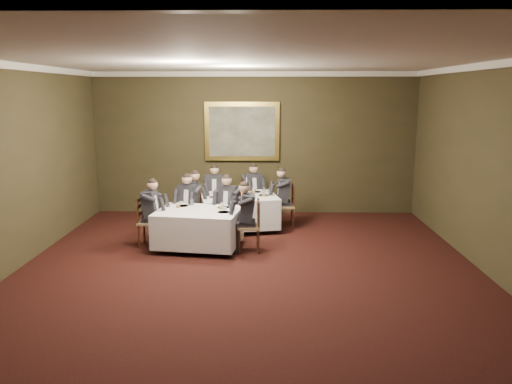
{
  "coord_description": "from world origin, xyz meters",
  "views": [
    {
      "loc": [
        0.29,
        -7.4,
        3.01
      ],
      "look_at": [
        0.1,
        1.87,
        1.15
      ],
      "focal_mm": 35.0,
      "sensor_mm": 36.0,
      "label": 1
    }
  ],
  "objects_px": {
    "chair_sec_backleft": "(190,223)",
    "diner_sec_endright": "(249,225)",
    "chair_sec_endright": "(249,237)",
    "diner_sec_endleft": "(150,221)",
    "chair_main_endright": "(285,215)",
    "diner_sec_backleft": "(189,212)",
    "candlestick": "(247,189)",
    "chair_main_backright": "(252,207)",
    "centerpiece": "(238,190)",
    "diner_main_backright": "(252,198)",
    "diner_main_backleft": "(215,200)",
    "chair_sec_endleft": "(150,232)",
    "painting": "(242,131)",
    "diner_sec_backright": "(229,214)",
    "chair_main_endleft": "(192,219)",
    "diner_main_endleft": "(192,209)",
    "diner_main_endright": "(285,205)",
    "chair_sec_backright": "(229,225)",
    "chair_main_backleft": "(215,209)",
    "table_second": "(198,226)",
    "table_main": "(239,209)"
  },
  "relations": [
    {
      "from": "diner_main_backright",
      "to": "centerpiece",
      "type": "distance_m",
      "value": 1.08
    },
    {
      "from": "chair_sec_endleft",
      "to": "painting",
      "type": "distance_m",
      "value": 3.76
    },
    {
      "from": "diner_sec_endright",
      "to": "table_main",
      "type": "bearing_deg",
      "value": 6.38
    },
    {
      "from": "diner_sec_endright",
      "to": "painting",
      "type": "xyz_separation_m",
      "value": [
        -0.27,
        3.12,
        1.54
      ]
    },
    {
      "from": "diner_sec_backright",
      "to": "diner_sec_endright",
      "type": "xyz_separation_m",
      "value": [
        0.45,
        -0.88,
        0.0
      ]
    },
    {
      "from": "diner_main_backright",
      "to": "diner_sec_backright",
      "type": "relative_size",
      "value": 1.0
    },
    {
      "from": "diner_main_backright",
      "to": "chair_sec_endright",
      "type": "distance_m",
      "value": 2.49
    },
    {
      "from": "diner_main_backright",
      "to": "diner_sec_backleft",
      "type": "distance_m",
      "value": 1.96
    },
    {
      "from": "chair_main_endleft",
      "to": "diner_main_backleft",
      "type": "bearing_deg",
      "value": 158.05
    },
    {
      "from": "painting",
      "to": "centerpiece",
      "type": "bearing_deg",
      "value": -91.0
    },
    {
      "from": "chair_main_endleft",
      "to": "table_main",
      "type": "bearing_deg",
      "value": 103.71
    },
    {
      "from": "table_second",
      "to": "diner_main_endright",
      "type": "bearing_deg",
      "value": 43.09
    },
    {
      "from": "centerpiece",
      "to": "candlestick",
      "type": "bearing_deg",
      "value": 12.5
    },
    {
      "from": "chair_sec_backleft",
      "to": "painting",
      "type": "bearing_deg",
      "value": -100.67
    },
    {
      "from": "diner_main_endright",
      "to": "painting",
      "type": "xyz_separation_m",
      "value": [
        -1.02,
        1.35,
        1.54
      ]
    },
    {
      "from": "chair_main_backleft",
      "to": "chair_sec_endright",
      "type": "bearing_deg",
      "value": 112.81
    },
    {
      "from": "chair_sec_backleft",
      "to": "diner_main_backleft",
      "type": "bearing_deg",
      "value": -92.72
    },
    {
      "from": "diner_main_endleft",
      "to": "diner_main_endright",
      "type": "distance_m",
      "value": 2.08
    },
    {
      "from": "chair_sec_backright",
      "to": "table_second",
      "type": "bearing_deg",
      "value": 74.08
    },
    {
      "from": "table_second",
      "to": "diner_sec_endright",
      "type": "bearing_deg",
      "value": -8.25
    },
    {
      "from": "diner_sec_endleft",
      "to": "diner_sec_endright",
      "type": "bearing_deg",
      "value": 84.17
    },
    {
      "from": "table_second",
      "to": "diner_sec_endleft",
      "type": "bearing_deg",
      "value": 171.75
    },
    {
      "from": "candlestick",
      "to": "chair_main_endright",
      "type": "bearing_deg",
      "value": 13.51
    },
    {
      "from": "chair_sec_backleft",
      "to": "chair_sec_endleft",
      "type": "bearing_deg",
      "value": 61.46
    },
    {
      "from": "diner_main_endright",
      "to": "painting",
      "type": "relative_size",
      "value": 0.73
    },
    {
      "from": "chair_sec_backleft",
      "to": "diner_sec_endright",
      "type": "bearing_deg",
      "value": 156.95
    },
    {
      "from": "diner_main_backright",
      "to": "chair_sec_backleft",
      "type": "height_order",
      "value": "diner_main_backright"
    },
    {
      "from": "diner_main_backright",
      "to": "diner_sec_backright",
      "type": "bearing_deg",
      "value": 51.27
    },
    {
      "from": "chair_main_endleft",
      "to": "painting",
      "type": "bearing_deg",
      "value": 152.09
    },
    {
      "from": "chair_sec_backright",
      "to": "centerpiece",
      "type": "xyz_separation_m",
      "value": [
        0.15,
        0.63,
        0.63
      ]
    },
    {
      "from": "diner_main_endleft",
      "to": "chair_sec_backright",
      "type": "bearing_deg",
      "value": 63.53
    },
    {
      "from": "chair_main_backleft",
      "to": "diner_sec_endleft",
      "type": "relative_size",
      "value": 0.74
    },
    {
      "from": "diner_sec_endright",
      "to": "centerpiece",
      "type": "xyz_separation_m",
      "value": [
        -0.29,
        1.52,
        0.4
      ]
    },
    {
      "from": "chair_sec_backright",
      "to": "chair_sec_endleft",
      "type": "height_order",
      "value": "same"
    },
    {
      "from": "chair_main_endright",
      "to": "chair_sec_endleft",
      "type": "height_order",
      "value": "same"
    },
    {
      "from": "chair_main_endright",
      "to": "diner_sec_backleft",
      "type": "xyz_separation_m",
      "value": [
        -2.06,
        -0.77,
        0.23
      ]
    },
    {
      "from": "centerpiece",
      "to": "painting",
      "type": "relative_size",
      "value": 0.16
    },
    {
      "from": "chair_main_endright",
      "to": "chair_sec_endright",
      "type": "height_order",
      "value": "same"
    },
    {
      "from": "table_main",
      "to": "chair_main_endleft",
      "type": "bearing_deg",
      "value": -168.69
    },
    {
      "from": "diner_main_endleft",
      "to": "chair_sec_backleft",
      "type": "distance_m",
      "value": 0.41
    },
    {
      "from": "chair_main_backleft",
      "to": "chair_main_backright",
      "type": "xyz_separation_m",
      "value": [
        0.87,
        0.18,
        0.0
      ]
    },
    {
      "from": "diner_main_backright",
      "to": "diner_main_backleft",
      "type": "bearing_deg",
      "value": -11.54
    },
    {
      "from": "chair_main_backleft",
      "to": "diner_main_endright",
      "type": "distance_m",
      "value": 1.73
    },
    {
      "from": "diner_main_backleft",
      "to": "candlestick",
      "type": "bearing_deg",
      "value": 138.32
    },
    {
      "from": "chair_sec_endright",
      "to": "diner_sec_endleft",
      "type": "bearing_deg",
      "value": 78.52
    },
    {
      "from": "diner_sec_backright",
      "to": "diner_main_backright",
      "type": "bearing_deg",
      "value": -85.7
    },
    {
      "from": "chair_main_endleft",
      "to": "diner_main_endleft",
      "type": "height_order",
      "value": "diner_main_endleft"
    },
    {
      "from": "chair_main_backright",
      "to": "centerpiece",
      "type": "distance_m",
      "value": 1.19
    },
    {
      "from": "chair_main_endright",
      "to": "centerpiece",
      "type": "bearing_deg",
      "value": 100.99
    },
    {
      "from": "chair_main_backright",
      "to": "chair_sec_endright",
      "type": "xyz_separation_m",
      "value": [
        0.01,
        -2.49,
        0.0
      ]
    }
  ]
}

